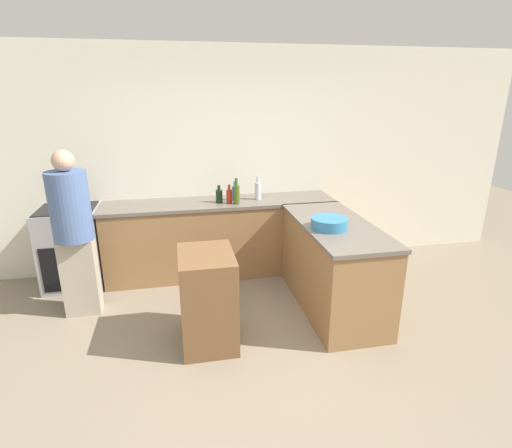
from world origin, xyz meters
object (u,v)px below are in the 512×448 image
at_px(range_oven, 72,247).
at_px(dish_soap_bottle, 235,193).
at_px(person_by_range, 73,230).
at_px(vinegar_bottle_clear, 258,190).
at_px(wine_bottle_dark, 219,196).
at_px(island_table, 208,299).
at_px(olive_oil_bottle, 237,194).
at_px(mixing_bowl, 329,223).
at_px(hot_sauce_bottle, 229,196).

xyz_separation_m(range_oven, dish_soap_bottle, (1.91, 0.03, 0.55)).
xyz_separation_m(range_oven, person_by_range, (0.22, -0.69, 0.43)).
distance_m(vinegar_bottle_clear, wine_bottle_dark, 0.48).
bearing_deg(dish_soap_bottle, island_table, -107.99).
xyz_separation_m(island_table, olive_oil_bottle, (0.47, 1.29, 0.61)).
bearing_deg(olive_oil_bottle, wine_bottle_dark, 150.29).
bearing_deg(vinegar_bottle_clear, mixing_bowl, -69.29).
bearing_deg(island_table, hot_sauce_bottle, 73.78).
relative_size(mixing_bowl, olive_oil_bottle, 1.15).
height_order(vinegar_bottle_clear, olive_oil_bottle, olive_oil_bottle).
height_order(island_table, olive_oil_bottle, olive_oil_bottle).
relative_size(range_oven, vinegar_bottle_clear, 3.28).
height_order(island_table, person_by_range, person_by_range).
relative_size(vinegar_bottle_clear, dish_soap_bottle, 1.24).
bearing_deg(person_by_range, range_oven, 107.43).
relative_size(range_oven, mixing_bowl, 2.65).
bearing_deg(hot_sauce_bottle, mixing_bowl, -53.37).
relative_size(vinegar_bottle_clear, wine_bottle_dark, 1.38).
xyz_separation_m(range_oven, olive_oil_bottle, (1.90, -0.15, 0.58)).
bearing_deg(hot_sauce_bottle, olive_oil_bottle, -31.40).
xyz_separation_m(range_oven, hot_sauce_bottle, (1.82, -0.11, 0.54)).
height_order(hot_sauce_bottle, person_by_range, person_by_range).
bearing_deg(dish_soap_bottle, wine_bottle_dark, -160.39).
xyz_separation_m(hot_sauce_bottle, olive_oil_bottle, (0.08, -0.05, 0.03)).
bearing_deg(dish_soap_bottle, hot_sauce_bottle, -123.77).
bearing_deg(dish_soap_bottle, mixing_bowl, -59.39).
bearing_deg(mixing_bowl, vinegar_bottle_clear, 110.71).
bearing_deg(wine_bottle_dark, dish_soap_bottle, 19.61).
height_order(mixing_bowl, hot_sauce_bottle, hot_sauce_bottle).
bearing_deg(dish_soap_bottle, person_by_range, -157.15).
bearing_deg(person_by_range, vinegar_bottle_clear, 19.11).
height_order(hot_sauce_bottle, dish_soap_bottle, dish_soap_bottle).
relative_size(vinegar_bottle_clear, olive_oil_bottle, 0.93).
distance_m(vinegar_bottle_clear, dish_soap_bottle, 0.28).
bearing_deg(wine_bottle_dark, person_by_range, -156.73).
xyz_separation_m(range_oven, mixing_bowl, (2.63, -1.20, 0.51)).
distance_m(island_table, wine_bottle_dark, 1.54).
height_order(olive_oil_bottle, person_by_range, person_by_range).
xyz_separation_m(island_table, mixing_bowl, (1.20, 0.24, 0.55)).
xyz_separation_m(vinegar_bottle_clear, olive_oil_bottle, (-0.28, -0.15, 0.01)).
distance_m(hot_sauce_bottle, person_by_range, 1.71).
bearing_deg(range_oven, island_table, -45.30).
bearing_deg(range_oven, olive_oil_bottle, -4.66).
xyz_separation_m(mixing_bowl, dish_soap_bottle, (-0.72, 1.22, 0.04)).
bearing_deg(mixing_bowl, dish_soap_bottle, 120.61).
distance_m(island_table, hot_sauce_bottle, 1.51).
relative_size(wine_bottle_dark, dish_soap_bottle, 0.90).
bearing_deg(island_table, person_by_range, 148.04).
relative_size(island_table, vinegar_bottle_clear, 3.02).
bearing_deg(person_by_range, hot_sauce_bottle, 19.92).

